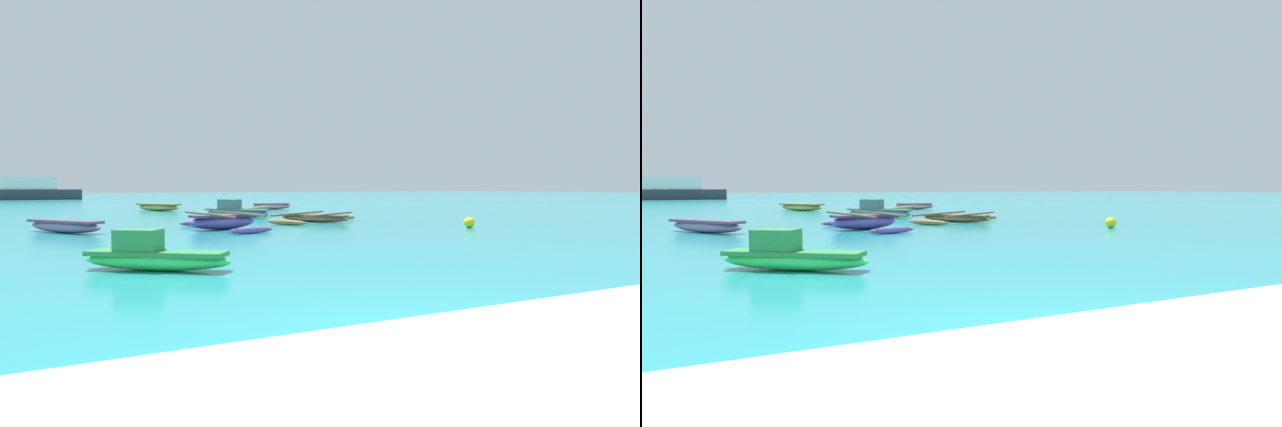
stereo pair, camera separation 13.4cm
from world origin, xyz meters
The scene contains 11 objects.
ground_plane centered at (0.00, 0.00, 0.00)m, with size 240.00×240.00×0.00m.
moored_boat_0 centered at (8.12, 26.34, 0.22)m, with size 2.52×1.42×0.40m.
moored_boat_1 centered at (1.46, 13.31, 0.26)m, with size 2.42×4.25×0.55m.
moored_boat_2 centered at (5.60, 22.08, 0.19)m, with size 2.61×2.54×0.34m.
moored_boat_3 centered at (5.70, 15.13, 0.17)m, with size 4.43×3.77×0.35m.
moored_boat_4 centered at (-3.25, 14.22, 0.22)m, with size 2.34×2.87×0.39m.
moored_boat_5 centered at (-1.80, 5.80, 0.25)m, with size 2.45×1.92×0.70m.
moored_boat_6 centered at (1.48, 27.48, 0.23)m, with size 2.50×3.13×0.42m.
moored_boat_7 centered at (3.75, 19.43, 0.29)m, with size 2.76×3.09×0.83m.
mooring_buoy_0 centered at (9.23, 10.09, 0.19)m, with size 0.37×0.37×0.37m.
distant_ferry centered at (-7.73, 59.58, 1.00)m, with size 11.20×2.46×2.46m.
Camera 2 is at (-2.88, -3.05, 1.42)m, focal length 28.00 mm.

